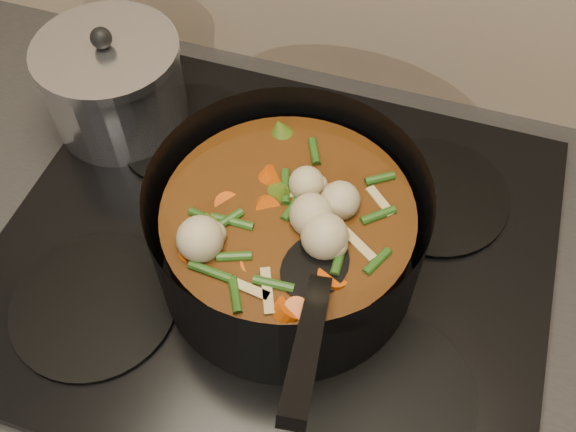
% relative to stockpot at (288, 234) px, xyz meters
% --- Properties ---
extents(counter, '(2.64, 0.64, 0.91)m').
position_rel_stockpot_xyz_m(counter, '(-0.02, 0.02, -0.54)').
color(counter, brown).
rests_on(counter, ground).
extents(stovetop, '(0.62, 0.54, 0.03)m').
position_rel_stockpot_xyz_m(stovetop, '(-0.02, 0.02, -0.07)').
color(stovetop, black).
rests_on(stovetop, counter).
extents(stockpot, '(0.29, 0.38, 0.21)m').
position_rel_stockpot_xyz_m(stockpot, '(0.00, 0.00, 0.00)').
color(stockpot, black).
rests_on(stockpot, stovetop).
extents(saucepan, '(0.18, 0.18, 0.15)m').
position_rel_stockpot_xyz_m(saucepan, '(-0.28, 0.15, -0.00)').
color(saucepan, silver).
rests_on(saucepan, stovetop).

